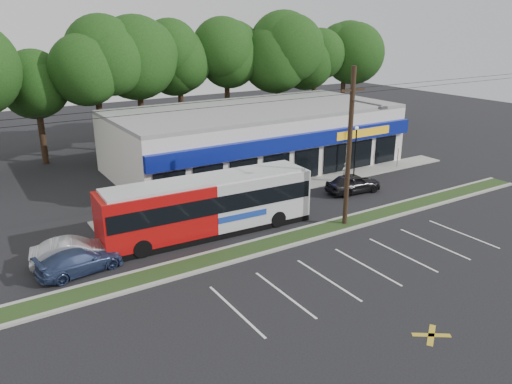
{
  "coord_description": "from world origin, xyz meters",
  "views": [
    {
      "loc": [
        -17.69,
        -21.13,
        12.44
      ],
      "look_at": [
        -1.23,
        5.0,
        1.85
      ],
      "focal_mm": 35.0,
      "sensor_mm": 36.0,
      "label": 1
    }
  ],
  "objects": [
    {
      "name": "grass_strip",
      "position": [
        0.0,
        1.0,
        0.06
      ],
      "size": [
        40.0,
        1.6,
        0.12
      ],
      "primitive_type": "cube",
      "color": "#1D3314",
      "rests_on": "ground"
    },
    {
      "name": "car_dark",
      "position": [
        7.86,
        5.5,
        0.75
      ],
      "size": [
        4.52,
        2.16,
        1.49
      ],
      "primitive_type": "imported",
      "rotation": [
        0.0,
        0.0,
        1.48
      ],
      "color": "black",
      "rests_on": "ground"
    },
    {
      "name": "car_silver",
      "position": [
        -13.07,
        4.64,
        0.72
      ],
      "size": [
        4.57,
        2.32,
        1.44
      ],
      "primitive_type": "imported",
      "rotation": [
        0.0,
        0.0,
        1.38
      ],
      "color": "#9C9EA3",
      "rests_on": "ground"
    },
    {
      "name": "utility_pole",
      "position": [
        2.83,
        0.93,
        5.41
      ],
      "size": [
        50.0,
        2.77,
        10.0
      ],
      "color": "black",
      "rests_on": "ground"
    },
    {
      "name": "curb_south",
      "position": [
        0.0,
        0.15,
        0.07
      ],
      "size": [
        40.0,
        0.25,
        0.14
      ],
      "primitive_type": "cube",
      "color": "#9E9E93",
      "rests_on": "ground"
    },
    {
      "name": "curb_north",
      "position": [
        0.0,
        1.85,
        0.07
      ],
      "size": [
        40.0,
        0.25,
        0.14
      ],
      "primitive_type": "cube",
      "color": "#9E9E93",
      "rests_on": "ground"
    },
    {
      "name": "sign_post",
      "position": [
        16.0,
        8.57,
        1.56
      ],
      "size": [
        0.45,
        0.1,
        2.23
      ],
      "color": "#59595E",
      "rests_on": "ground"
    },
    {
      "name": "metrobus",
      "position": [
        -4.98,
        4.5,
        1.89
      ],
      "size": [
        13.35,
        3.39,
        3.56
      ],
      "rotation": [
        0.0,
        0.0,
        -0.05
      ],
      "color": "#B00D0D",
      "rests_on": "ground"
    },
    {
      "name": "sidewalk",
      "position": [
        5.0,
        9.0,
        0.05
      ],
      "size": [
        32.0,
        2.2,
        0.1
      ],
      "primitive_type": "cube",
      "color": "#9E9E93",
      "rests_on": "ground"
    },
    {
      "name": "ground",
      "position": [
        0.0,
        0.0,
        0.0
      ],
      "size": [
        120.0,
        120.0,
        0.0
      ],
      "primitive_type": "plane",
      "color": "black",
      "rests_on": "ground"
    },
    {
      "name": "lamp_post",
      "position": [
        11.0,
        8.8,
        2.67
      ],
      "size": [
        0.3,
        0.3,
        4.25
      ],
      "color": "black",
      "rests_on": "ground"
    },
    {
      "name": "pedestrian_b",
      "position": [
        4.43,
        8.43,
        0.76
      ],
      "size": [
        0.93,
        0.87,
        1.52
      ],
      "primitive_type": "imported",
      "rotation": [
        0.0,
        0.0,
        2.61
      ],
      "color": "beige",
      "rests_on": "ground"
    },
    {
      "name": "tree_line",
      "position": [
        4.0,
        26.0,
        8.42
      ],
      "size": [
        46.76,
        6.76,
        11.83
      ],
      "color": "black",
      "rests_on": "ground"
    },
    {
      "name": "strip_mall",
      "position": [
        5.5,
        15.91,
        2.65
      ],
      "size": [
        25.0,
        12.55,
        5.3
      ],
      "color": "#BCB8AE",
      "rests_on": "ground"
    },
    {
      "name": "pedestrian_a",
      "position": [
        9.0,
        7.7,
        0.85
      ],
      "size": [
        0.63,
        0.42,
        1.69
      ],
      "primitive_type": "imported",
      "rotation": [
        0.0,
        0.0,
        3.12
      ],
      "color": "beige",
      "rests_on": "ground"
    },
    {
      "name": "car_blue",
      "position": [
        -13.0,
        3.5,
        0.64
      ],
      "size": [
        4.64,
        2.41,
        1.29
      ],
      "primitive_type": "imported",
      "rotation": [
        0.0,
        0.0,
        1.71
      ],
      "color": "navy",
      "rests_on": "ground"
    }
  ]
}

